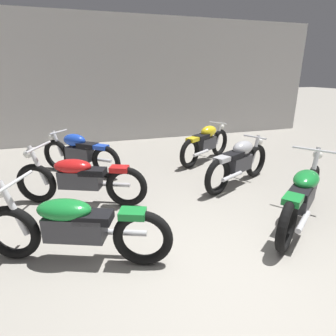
# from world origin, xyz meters

# --- Properties ---
(ground_plane) EXTENTS (60.00, 60.00, 0.00)m
(ground_plane) POSITION_xyz_m (0.00, 0.00, 0.00)
(ground_plane) COLOR gray
(back_wall) EXTENTS (12.87, 0.24, 3.60)m
(back_wall) POSITION_xyz_m (0.00, 6.67, 1.80)
(back_wall) COLOR #BCBAB7
(back_wall) RESTS_ON ground
(motorcycle_left_row_0) EXTENTS (2.05, 1.01, 0.97)m
(motorcycle_left_row_0) POSITION_xyz_m (-1.50, 0.83, 0.45)
(motorcycle_left_row_0) COLOR black
(motorcycle_left_row_0) RESTS_ON ground
(motorcycle_left_row_1) EXTENTS (2.03, 1.04, 0.97)m
(motorcycle_left_row_1) POSITION_xyz_m (-1.42, 2.32, 0.45)
(motorcycle_left_row_1) COLOR black
(motorcycle_left_row_1) RESTS_ON ground
(motorcycle_left_row_2) EXTENTS (1.56, 1.37, 0.88)m
(motorcycle_left_row_2) POSITION_xyz_m (-1.39, 3.85, 0.46)
(motorcycle_left_row_2) COLOR black
(motorcycle_left_row_2) RESTS_ON ground
(motorcycle_right_row_0) EXTENTS (1.82, 1.37, 0.97)m
(motorcycle_right_row_0) POSITION_xyz_m (1.52, 0.73, 0.45)
(motorcycle_right_row_0) COLOR black
(motorcycle_right_row_0) RESTS_ON ground
(motorcycle_right_row_1) EXTENTS (1.81, 0.98, 0.88)m
(motorcycle_right_row_1) POSITION_xyz_m (1.46, 2.27, 0.46)
(motorcycle_right_row_1) COLOR black
(motorcycle_right_row_1) RESTS_ON ground
(motorcycle_right_row_2) EXTENTS (1.73, 1.14, 0.88)m
(motorcycle_right_row_2) POSITION_xyz_m (1.51, 3.83, 0.46)
(motorcycle_right_row_2) COLOR black
(motorcycle_right_row_2) RESTS_ON ground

